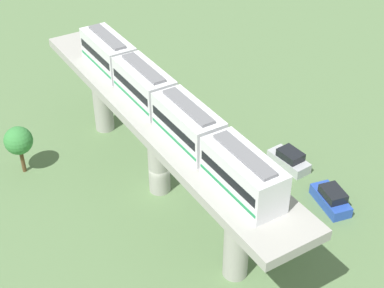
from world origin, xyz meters
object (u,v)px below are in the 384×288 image
(parked_car_blue, at_px, (331,199))
(parked_car_silver, at_px, (289,160))
(train, at_px, (165,104))
(tree_mid_lot, at_px, (280,214))
(tree_near_viaduct, at_px, (18,141))

(parked_car_blue, bearing_deg, parked_car_silver, -82.33)
(train, xyz_separation_m, tree_mid_lot, (-4.51, 9.64, -6.39))
(tree_near_viaduct, bearing_deg, parked_car_blue, 138.31)
(parked_car_blue, height_order, parked_car_silver, same)
(tree_mid_lot, bearing_deg, parked_car_silver, -134.64)
(parked_car_blue, distance_m, parked_car_silver, 6.27)
(tree_mid_lot, bearing_deg, tree_near_viaduct, -55.18)
(tree_near_viaduct, bearing_deg, parked_car_silver, 149.93)
(parked_car_blue, height_order, tree_near_viaduct, tree_near_viaduct)
(train, height_order, tree_near_viaduct, train)
(parked_car_silver, bearing_deg, train, -13.44)
(parked_car_silver, relative_size, tree_mid_lot, 0.92)
(train, bearing_deg, parked_car_blue, 144.42)
(parked_car_silver, height_order, tree_near_viaduct, tree_near_viaduct)
(parked_car_blue, xyz_separation_m, parked_car_silver, (-0.52, -6.25, 0.00))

